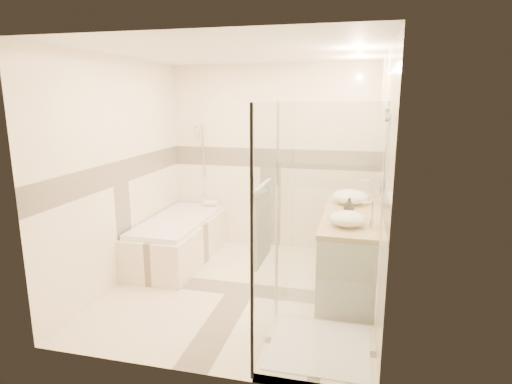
% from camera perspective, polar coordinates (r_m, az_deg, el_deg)
% --- Properties ---
extents(room, '(2.82, 3.02, 2.52)m').
position_cam_1_polar(room, '(4.44, -1.29, 2.00)').
color(room, beige).
rests_on(room, ground).
extents(bathtub, '(0.75, 1.70, 0.56)m').
position_cam_1_polar(bathtub, '(5.62, -10.28, -5.94)').
color(bathtub, beige).
rests_on(bathtub, ground).
extents(vanity, '(0.58, 1.62, 0.85)m').
position_cam_1_polar(vanity, '(4.80, 12.24, -7.81)').
color(vanity, white).
rests_on(vanity, ground).
extents(shower_enclosure, '(0.96, 0.93, 2.04)m').
position_cam_1_polar(shower_enclosure, '(3.61, 6.88, -13.25)').
color(shower_enclosure, beige).
rests_on(shower_enclosure, ground).
extents(vessel_sink_near, '(0.43, 0.43, 0.17)m').
position_cam_1_polar(vessel_sink_near, '(5.11, 12.45, -0.59)').
color(vessel_sink_near, white).
rests_on(vessel_sink_near, vanity).
extents(vessel_sink_far, '(0.36, 0.36, 0.14)m').
position_cam_1_polar(vessel_sink_far, '(4.23, 12.10, -3.49)').
color(vessel_sink_far, white).
rests_on(vessel_sink_far, vanity).
extents(faucet_near, '(0.12, 0.03, 0.30)m').
position_cam_1_polar(faucet_near, '(5.09, 14.91, 0.24)').
color(faucet_near, silver).
rests_on(faucet_near, vanity).
extents(faucet_far, '(0.11, 0.03, 0.26)m').
position_cam_1_polar(faucet_far, '(4.21, 15.09, -2.62)').
color(faucet_far, silver).
rests_on(faucet_far, vanity).
extents(amenity_bottle_a, '(0.08, 0.08, 0.14)m').
position_cam_1_polar(amenity_bottle_a, '(4.60, 12.26, -2.23)').
color(amenity_bottle_a, black).
rests_on(amenity_bottle_a, vanity).
extents(amenity_bottle_b, '(0.16, 0.16, 0.16)m').
position_cam_1_polar(amenity_bottle_b, '(4.72, 12.31, -1.73)').
color(amenity_bottle_b, black).
rests_on(amenity_bottle_b, vanity).
extents(folded_towels, '(0.19, 0.28, 0.08)m').
position_cam_1_polar(folded_towels, '(5.36, 12.50, -0.48)').
color(folded_towels, white).
rests_on(folded_towels, vanity).
extents(rolled_towel, '(0.19, 0.09, 0.09)m').
position_cam_1_polar(rolled_towel, '(6.08, -6.09, -1.48)').
color(rolled_towel, white).
rests_on(rolled_towel, bathtub).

